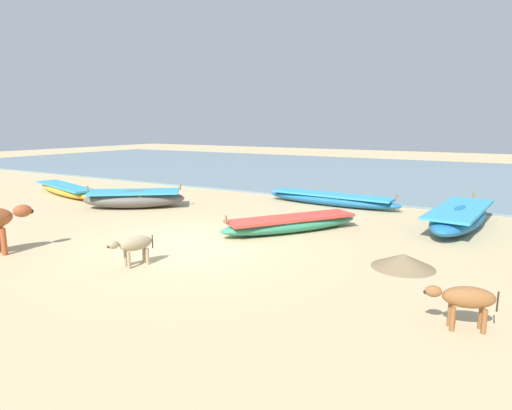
{
  "coord_description": "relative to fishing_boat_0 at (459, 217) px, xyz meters",
  "views": [
    {
      "loc": [
        6.3,
        -7.62,
        2.76
      ],
      "look_at": [
        0.39,
        2.32,
        0.6
      ],
      "focal_mm": 30.18,
      "sensor_mm": 36.0,
      "label": 1
    }
  ],
  "objects": [
    {
      "name": "calf_near_dun",
      "position": [
        -5.16,
        -6.79,
        0.13
      ],
      "size": [
        0.48,
        0.92,
        0.61
      ],
      "rotation": [
        0.0,
        0.0,
        4.39
      ],
      "color": "tan",
      "rests_on": "ground"
    },
    {
      "name": "fishing_boat_5",
      "position": [
        -9.75,
        -2.4,
        0.01
      ],
      "size": [
        3.36,
        2.98,
        0.78
      ],
      "rotation": [
        0.0,
        0.0,
        0.66
      ],
      "color": "#5B5651",
      "rests_on": "ground"
    },
    {
      "name": "sea_water",
      "position": [
        -5.22,
        12.27,
        -0.27
      ],
      "size": [
        60.0,
        20.0,
        0.08
      ],
      "primitive_type": "cube",
      "color": "slate",
      "rests_on": "ground"
    },
    {
      "name": "fishing_boat_3",
      "position": [
        -14.06,
        -1.96,
        -0.08
      ],
      "size": [
        4.84,
        2.08,
        0.6
      ],
      "rotation": [
        0.0,
        0.0,
        6.01
      ],
      "color": "gold",
      "rests_on": "ground"
    },
    {
      "name": "fishing_boat_1",
      "position": [
        -4.21,
        1.4,
        -0.08
      ],
      "size": [
        4.93,
        1.13,
        0.6
      ],
      "rotation": [
        0.0,
        0.0,
        6.22
      ],
      "color": "#1E669E",
      "rests_on": "ground"
    },
    {
      "name": "fishing_boat_0",
      "position": [
        0.0,
        0.0,
        0.0
      ],
      "size": [
        1.54,
        4.35,
        0.77
      ],
      "rotation": [
        0.0,
        0.0,
        1.48
      ],
      "color": "#1E669E",
      "rests_on": "ground"
    },
    {
      "name": "ground",
      "position": [
        -5.22,
        -4.96,
        -0.31
      ],
      "size": [
        80.0,
        80.0,
        0.0
      ],
      "primitive_type": "plane",
      "color": "tan"
    },
    {
      "name": "fishing_boat_2",
      "position": [
        -3.73,
        -2.7,
        -0.09
      ],
      "size": [
        2.91,
        3.73,
        0.59
      ],
      "rotation": [
        0.0,
        0.0,
        4.11
      ],
      "color": "#338C66",
      "rests_on": "ground"
    },
    {
      "name": "debris_pile_0",
      "position": [
        -0.57,
        -4.16,
        -0.17
      ],
      "size": [
        1.71,
        1.71,
        0.28
      ],
      "primitive_type": "cone",
      "rotation": [
        0.0,
        0.0,
        5.31
      ],
      "color": "#7A6647",
      "rests_on": "ground"
    },
    {
      "name": "calf_far_brown",
      "position": [
        0.72,
        -6.42,
        0.14
      ],
      "size": [
        0.93,
        0.49,
        0.62
      ],
      "rotation": [
        0.0,
        0.0,
        3.47
      ],
      "color": "brown",
      "rests_on": "ground"
    }
  ]
}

